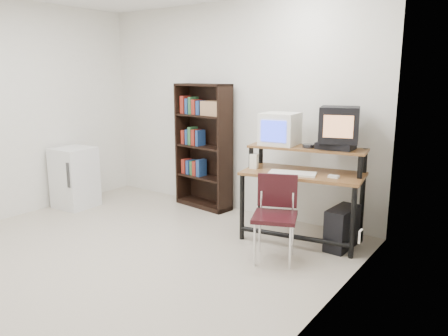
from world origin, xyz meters
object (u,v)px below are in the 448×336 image
Objects in this scene: bookshelf at (204,144)px; mini_fridge at (75,177)px; crt_tv at (339,125)px; pc_tower at (342,228)px; computer_desk at (303,176)px; school_chair at (276,209)px; crt_monitor at (280,129)px.

bookshelf reaches higher than mini_fridge.
pc_tower is at bearing -65.63° from crt_tv.
pc_tower is (0.44, 0.01, -0.48)m from computer_desk.
school_chair is at bearing -127.78° from crt_tv.
bookshelf reaches higher than crt_monitor.
computer_desk reaches higher than school_chair.
crt_tv reaches higher than computer_desk.
school_chair is 1.87m from bookshelf.
computer_desk is 1.65× the size of mini_fridge.
school_chair is (0.34, -0.68, -0.66)m from crt_monitor.
crt_monitor is 0.88× the size of crt_tv.
computer_desk is 2.75× the size of crt_tv.
mini_fridge is at bearing 176.80° from crt_tv.
pc_tower is at bearing 8.06° from mini_fridge.
pc_tower is 2.14m from bookshelf.
mini_fridge reaches higher than pc_tower.
mini_fridge is at bearing -165.61° from pc_tower.
crt_tv is at bearing 2.04° from crt_monitor.
computer_desk is at bearing -20.52° from crt_monitor.
crt_monitor is 1.00m from school_chair.
bookshelf reaches higher than computer_desk.
crt_monitor is at bearing 156.57° from computer_desk.
pc_tower is at bearing 31.86° from school_chair.
mini_fridge is at bearing -136.72° from bookshelf.
mini_fridge is (-3.41, -0.66, 0.19)m from pc_tower.
computer_desk is 1.63× the size of school_chair.
crt_tv is 3.46m from mini_fridge.
bookshelf is at bearing 32.87° from mini_fridge.
crt_tv is 1.11m from school_chair.
crt_tv reaches higher than mini_fridge.
computer_desk reaches higher than mini_fridge.
crt_tv is 0.29× the size of bookshelf.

